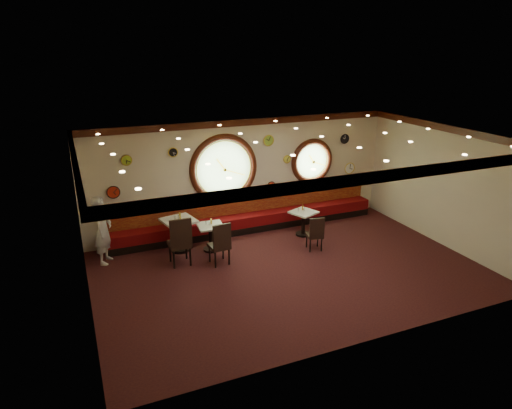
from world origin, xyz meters
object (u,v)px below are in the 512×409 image
at_px(condiment_a_salt, 175,218).
at_px(chair_b, 221,241).
at_px(chair_a, 180,239).
at_px(condiment_b_salt, 206,223).
at_px(condiment_b_bottle, 211,221).
at_px(table_a, 179,231).
at_px(table_c, 303,220).
at_px(waiter, 103,230).
at_px(condiment_a_pepper, 179,217).
at_px(condiment_b_pepper, 209,223).
at_px(chair_c, 316,232).
at_px(condiment_a_bottle, 180,216).
at_px(condiment_c_pepper, 304,209).
at_px(condiment_c_bottle, 303,207).
at_px(condiment_c_salt, 298,210).
at_px(table_b, 211,234).

bearing_deg(condiment_a_salt, chair_b, -56.10).
height_order(chair_a, condiment_b_salt, chair_a).
relative_size(condiment_b_salt, condiment_b_bottle, 0.62).
bearing_deg(table_a, table_c, -5.66).
xyz_separation_m(condiment_b_bottle, waiter, (-2.66, 0.30, 0.08)).
relative_size(condiment_a_pepper, condiment_b_pepper, 1.32).
height_order(condiment_b_salt, condiment_b_bottle, condiment_b_bottle).
bearing_deg(condiment_b_bottle, chair_c, -24.66).
height_order(condiment_a_bottle, waiter, waiter).
height_order(condiment_a_salt, condiment_c_pepper, condiment_a_salt).
distance_m(table_c, condiment_b_pepper, 2.76).
bearing_deg(condiment_b_salt, waiter, 173.92).
distance_m(condiment_c_pepper, condiment_c_bottle, 0.10).
xyz_separation_m(condiment_b_pepper, condiment_c_pepper, (2.77, -0.03, 0.00)).
xyz_separation_m(chair_c, condiment_c_pepper, (0.23, 1.07, 0.22)).
bearing_deg(condiment_c_salt, condiment_c_bottle, 16.34).
xyz_separation_m(condiment_c_salt, condiment_a_bottle, (-3.29, 0.32, 0.20)).
relative_size(chair_a, condiment_b_salt, 8.76).
bearing_deg(table_b, condiment_a_pepper, 155.48).
bearing_deg(waiter, condiment_b_salt, -71.08).
height_order(table_a, chair_a, chair_a).
distance_m(condiment_c_pepper, waiter, 5.37).
xyz_separation_m(condiment_a_bottle, condiment_c_bottle, (3.45, -0.27, -0.17)).
xyz_separation_m(condiment_b_pepper, waiter, (-2.59, 0.34, 0.11)).
relative_size(table_c, condiment_c_bottle, 5.52).
distance_m(table_a, chair_a, 0.90).
relative_size(table_c, condiment_b_pepper, 9.83).
distance_m(condiment_b_pepper, condiment_c_bottle, 2.78).
bearing_deg(condiment_a_pepper, condiment_b_salt, -20.80).
relative_size(chair_a, condiment_c_pepper, 7.40).
xyz_separation_m(condiment_a_salt, condiment_b_salt, (0.75, -0.23, -0.17)).
xyz_separation_m(table_b, condiment_a_salt, (-0.84, 0.32, 0.47)).
distance_m(table_c, condiment_c_salt, 0.34).
bearing_deg(chair_a, condiment_c_pepper, 8.72).
bearing_deg(table_a, condiment_b_bottle, -17.54).
bearing_deg(chair_c, condiment_a_bottle, 167.23).
xyz_separation_m(table_b, condiment_c_pepper, (2.74, -0.01, 0.31)).
distance_m(condiment_a_salt, condiment_c_pepper, 3.60).
bearing_deg(condiment_b_pepper, waiter, 172.50).
relative_size(table_a, table_c, 1.11).
relative_size(table_b, chair_c, 1.23).
bearing_deg(waiter, condiment_a_bottle, -64.93).
bearing_deg(chair_b, table_c, 12.42).
distance_m(table_a, table_c, 3.48).
height_order(condiment_a_pepper, condiment_b_pepper, condiment_a_pepper).
height_order(table_a, condiment_c_pepper, table_a).
height_order(table_c, condiment_b_salt, condiment_b_salt).
height_order(chair_c, condiment_a_salt, condiment_a_salt).
height_order(table_c, condiment_b_bottle, condiment_b_bottle).
relative_size(table_c, condiment_a_salt, 7.58).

